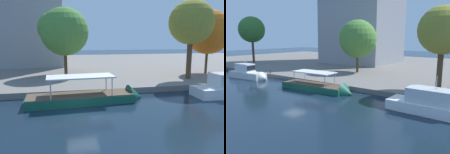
% 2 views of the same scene
% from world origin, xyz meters
% --- Properties ---
extents(ground_plane, '(220.00, 220.00, 0.00)m').
position_xyz_m(ground_plane, '(0.00, 0.00, 0.00)').
color(ground_plane, '#142333').
extents(dock_promenade, '(120.00, 55.00, 0.68)m').
position_xyz_m(dock_promenade, '(0.00, 33.76, 0.34)').
color(dock_promenade, slate).
rests_on(dock_promenade, ground_plane).
extents(tour_boat_2, '(11.53, 3.57, 3.83)m').
position_xyz_m(tour_boat_2, '(1.23, 3.89, 0.28)').
color(tour_boat_2, '#14513D').
rests_on(tour_boat_2, ground_plane).
extents(tree_0, '(7.66, 7.33, 10.22)m').
position_xyz_m(tree_0, '(-1.65, 17.89, 7.24)').
color(tree_0, '#4C3823').
rests_on(tree_0, dock_promenade).
extents(tree_1, '(7.01, 7.03, 10.05)m').
position_xyz_m(tree_1, '(21.47, 14.42, 7.28)').
color(tree_1, '#4C3823').
rests_on(tree_1, dock_promenade).
extents(tree_3, '(5.96, 5.96, 10.64)m').
position_xyz_m(tree_3, '(15.40, 10.56, 8.29)').
color(tree_3, '#4C3823').
rests_on(tree_3, dock_promenade).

